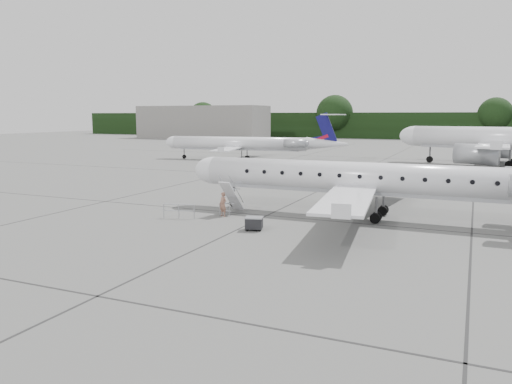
% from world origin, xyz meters
% --- Properties ---
extents(ground, '(320.00, 320.00, 0.00)m').
position_xyz_m(ground, '(0.00, 0.00, 0.00)').
color(ground, slate).
rests_on(ground, ground).
extents(treeline, '(260.00, 4.00, 8.00)m').
position_xyz_m(treeline, '(0.00, 130.00, 4.00)').
color(treeline, black).
rests_on(treeline, ground).
extents(terminal_building, '(40.00, 14.00, 10.00)m').
position_xyz_m(terminal_building, '(-70.00, 110.00, 5.00)').
color(terminal_building, slate).
rests_on(terminal_building, ground).
extents(main_regional_jet, '(30.41, 21.92, 7.79)m').
position_xyz_m(main_regional_jet, '(1.35, 7.88, 3.89)').
color(main_regional_jet, silver).
rests_on(main_regional_jet, ground).
extents(airstair, '(0.85, 2.41, 2.44)m').
position_xyz_m(airstair, '(-7.90, 5.56, 1.22)').
color(airstair, silver).
rests_on(airstair, ground).
extents(passenger, '(0.74, 0.60, 1.75)m').
position_xyz_m(passenger, '(-7.90, 4.20, 0.87)').
color(passenger, '#8A5D4B').
rests_on(passenger, ground).
extents(safety_railing, '(2.15, 0.62, 1.00)m').
position_xyz_m(safety_railing, '(-10.40, 2.36, 0.50)').
color(safety_railing, '#95989E').
rests_on(safety_railing, ground).
extents(baggage_cart, '(1.23, 1.09, 0.90)m').
position_xyz_m(baggage_cart, '(-4.14, 1.17, 0.45)').
color(baggage_cart, black).
rests_on(baggage_cart, ground).
extents(bg_narrowbody, '(33.97, 27.00, 11.00)m').
position_xyz_m(bg_narrowbody, '(11.47, 51.78, 5.50)').
color(bg_narrowbody, silver).
rests_on(bg_narrowbody, ground).
extents(bg_regional_left, '(30.52, 23.52, 7.45)m').
position_xyz_m(bg_regional_left, '(-26.51, 45.30, 3.72)').
color(bg_regional_left, silver).
rests_on(bg_regional_left, ground).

